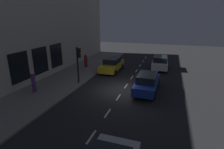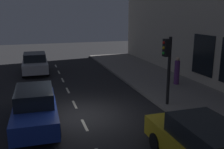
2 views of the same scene
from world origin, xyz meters
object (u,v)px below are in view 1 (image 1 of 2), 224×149
parked_car_0 (147,82)px  parked_car_1 (112,65)px  pedestrian_0 (86,61)px  pedestrian_1 (34,82)px  traffic_light (78,59)px  parked_car_3 (160,62)px

parked_car_0 → parked_car_1: bearing=135.8°
pedestrian_0 → pedestrian_1: (0.58, 8.51, 0.10)m
traffic_light → pedestrian_1: 4.30m
parked_car_0 → traffic_light: bearing=-176.0°
parked_car_0 → pedestrian_0: (8.26, -5.11, 0.09)m
parked_car_0 → parked_car_3: (-0.59, -7.74, 0.00)m
traffic_light → pedestrian_0: traffic_light is taller
pedestrian_1 → parked_car_1: bearing=100.3°
traffic_light → pedestrian_0: 5.93m
parked_car_3 → pedestrian_1: 14.59m
parked_car_1 → pedestrian_0: (3.55, -0.27, 0.09)m
parked_car_0 → pedestrian_0: 9.71m
parked_car_3 → pedestrian_1: (9.42, 11.14, 0.19)m
parked_car_0 → parked_car_1: 6.76m
traffic_light → pedestrian_0: size_ratio=2.11×
parked_car_3 → parked_car_0: bearing=-96.5°
traffic_light → parked_car_3: traffic_light is taller
parked_car_1 → pedestrian_1: 9.22m
parked_car_0 → parked_car_1: same height
pedestrian_0 → pedestrian_1: size_ratio=0.91×
parked_car_0 → pedestrian_1: (8.83, 3.40, 0.19)m
parked_car_0 → pedestrian_0: pedestrian_0 is taller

